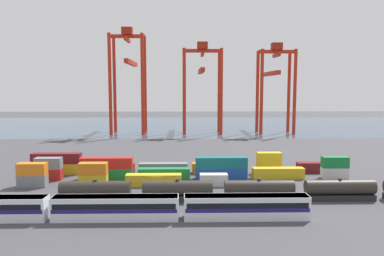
# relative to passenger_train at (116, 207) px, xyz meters

# --- Properties ---
(ground_plane) EXTENTS (420.00, 420.00, 0.00)m
(ground_plane) POSITION_rel_passenger_train_xyz_m (5.00, 60.57, -2.14)
(ground_plane) COLOR #424247
(harbour_water) EXTENTS (400.00, 110.00, 0.01)m
(harbour_water) POSITION_rel_passenger_train_xyz_m (5.00, 150.66, -2.14)
(harbour_water) COLOR #384C60
(harbour_water) RESTS_ON ground_plane
(passenger_train) EXTENTS (63.10, 3.14, 3.90)m
(passenger_train) POSITION_rel_passenger_train_xyz_m (0.00, 0.00, 0.00)
(passenger_train) COLOR silver
(passenger_train) RESTS_ON ground_plane
(freight_tank_row) EXTENTS (75.34, 2.78, 4.24)m
(freight_tank_row) POSITION_rel_passenger_train_xyz_m (25.42, 9.91, -0.16)
(freight_tank_row) COLOR #232326
(freight_tank_row) RESTS_ON ground_plane
(shipping_container_0) EXTENTS (6.04, 2.44, 2.60)m
(shipping_container_0) POSITION_rel_passenger_train_xyz_m (-21.80, 20.73, -0.84)
(shipping_container_0) COLOR slate
(shipping_container_0) RESTS_ON ground_plane
(shipping_container_1) EXTENTS (6.04, 2.44, 2.60)m
(shipping_container_1) POSITION_rel_passenger_train_xyz_m (-21.80, 20.73, 1.76)
(shipping_container_1) COLOR orange
(shipping_container_1) RESTS_ON shipping_container_0
(shipping_container_2) EXTENTS (6.04, 2.44, 2.60)m
(shipping_container_2) POSITION_rel_passenger_train_xyz_m (-8.67, 20.73, -0.84)
(shipping_container_2) COLOR gold
(shipping_container_2) RESTS_ON ground_plane
(shipping_container_3) EXTENTS (6.04, 2.44, 2.60)m
(shipping_container_3) POSITION_rel_passenger_train_xyz_m (-8.67, 20.73, 1.76)
(shipping_container_3) COLOR orange
(shipping_container_3) RESTS_ON shipping_container_2
(shipping_container_4) EXTENTS (12.10, 2.44, 2.60)m
(shipping_container_4) POSITION_rel_passenger_train_xyz_m (4.46, 20.73, -0.84)
(shipping_container_4) COLOR gold
(shipping_container_4) RESTS_ON ground_plane
(shipping_container_5) EXTENTS (6.04, 2.44, 2.60)m
(shipping_container_5) POSITION_rel_passenger_train_xyz_m (17.60, 20.73, -0.84)
(shipping_container_5) COLOR silver
(shipping_container_5) RESTS_ON ground_plane
(shipping_container_6) EXTENTS (6.04, 2.44, 2.60)m
(shipping_container_6) POSITION_rel_passenger_train_xyz_m (-20.48, 26.74, -0.84)
(shipping_container_6) COLOR #AD211C
(shipping_container_6) RESTS_ON ground_plane
(shipping_container_7) EXTENTS (6.04, 2.44, 2.60)m
(shipping_container_7) POSITION_rel_passenger_train_xyz_m (-20.48, 26.74, 1.76)
(shipping_container_7) COLOR slate
(shipping_container_7) RESTS_ON shipping_container_6
(shipping_container_8) EXTENTS (12.10, 2.44, 2.60)m
(shipping_container_8) POSITION_rel_passenger_train_xyz_m (-7.03, 26.74, -0.84)
(shipping_container_8) COLOR #197538
(shipping_container_8) RESTS_ON ground_plane
(shipping_container_9) EXTENTS (12.10, 2.44, 2.60)m
(shipping_container_9) POSITION_rel_passenger_train_xyz_m (-7.03, 26.74, 1.76)
(shipping_container_9) COLOR #AD211C
(shipping_container_9) RESTS_ON shipping_container_8
(shipping_container_10) EXTENTS (12.10, 2.44, 2.60)m
(shipping_container_10) POSITION_rel_passenger_train_xyz_m (6.42, 26.74, -0.84)
(shipping_container_10) COLOR #197538
(shipping_container_10) RESTS_ON ground_plane
(shipping_container_11) EXTENTS (12.10, 2.44, 2.60)m
(shipping_container_11) POSITION_rel_passenger_train_xyz_m (19.87, 26.74, -0.84)
(shipping_container_11) COLOR #1C4299
(shipping_container_11) RESTS_ON ground_plane
(shipping_container_12) EXTENTS (12.10, 2.44, 2.60)m
(shipping_container_12) POSITION_rel_passenger_train_xyz_m (19.87, 26.74, 1.76)
(shipping_container_12) COLOR #146066
(shipping_container_12) RESTS_ON shipping_container_11
(shipping_container_13) EXTENTS (12.10, 2.44, 2.60)m
(shipping_container_13) POSITION_rel_passenger_train_xyz_m (33.32, 26.74, -0.84)
(shipping_container_13) COLOR gold
(shipping_container_13) RESTS_ON ground_plane
(shipping_container_14) EXTENTS (6.04, 2.44, 2.60)m
(shipping_container_14) POSITION_rel_passenger_train_xyz_m (46.78, 26.74, -0.84)
(shipping_container_14) COLOR silver
(shipping_container_14) RESTS_ON ground_plane
(shipping_container_15) EXTENTS (6.04, 2.44, 2.60)m
(shipping_container_15) POSITION_rel_passenger_train_xyz_m (46.78, 26.74, 1.76)
(shipping_container_15) COLOR #197538
(shipping_container_15) RESTS_ON shipping_container_14
(shipping_container_16) EXTENTS (12.10, 2.44, 2.60)m
(shipping_container_16) POSITION_rel_passenger_train_xyz_m (-20.66, 32.76, -0.84)
(shipping_container_16) COLOR gold
(shipping_container_16) RESTS_ON ground_plane
(shipping_container_17) EXTENTS (12.10, 2.44, 2.60)m
(shipping_container_17) POSITION_rel_passenger_train_xyz_m (-20.66, 32.76, 1.76)
(shipping_container_17) COLOR maroon
(shipping_container_17) RESTS_ON shipping_container_16
(shipping_container_18) EXTENTS (12.10, 2.44, 2.60)m
(shipping_container_18) POSITION_rel_passenger_train_xyz_m (-7.38, 32.76, -0.84)
(shipping_container_18) COLOR #AD211C
(shipping_container_18) RESTS_ON ground_plane
(shipping_container_19) EXTENTS (12.10, 2.44, 2.60)m
(shipping_container_19) POSITION_rel_passenger_train_xyz_m (5.91, 32.76, -0.84)
(shipping_container_19) COLOR slate
(shipping_container_19) RESTS_ON ground_plane
(shipping_container_20) EXTENTS (12.10, 2.44, 2.60)m
(shipping_container_20) POSITION_rel_passenger_train_xyz_m (19.19, 32.76, -0.84)
(shipping_container_20) COLOR orange
(shipping_container_20) RESTS_ON ground_plane
(shipping_container_21) EXTENTS (6.04, 2.44, 2.60)m
(shipping_container_21) POSITION_rel_passenger_train_xyz_m (32.48, 32.76, -0.84)
(shipping_container_21) COLOR gold
(shipping_container_21) RESTS_ON ground_plane
(shipping_container_22) EXTENTS (6.04, 2.44, 2.60)m
(shipping_container_22) POSITION_rel_passenger_train_xyz_m (32.48, 32.76, 1.76)
(shipping_container_22) COLOR gold
(shipping_container_22) RESTS_ON shipping_container_21
(shipping_container_23) EXTENTS (12.10, 2.44, 2.60)m
(shipping_container_23) POSITION_rel_passenger_train_xyz_m (45.76, 32.76, -0.84)
(shipping_container_23) COLOR maroon
(shipping_container_23) RESTS_ON ground_plane
(gantry_crane_west) EXTENTS (16.10, 34.70, 48.58)m
(gantry_crane_west) POSITION_rel_passenger_train_xyz_m (-14.79, 117.07, 26.74)
(gantry_crane_west) COLOR red
(gantry_crane_west) RESTS_ON ground_plane
(gantry_crane_central) EXTENTS (18.32, 33.90, 42.13)m
(gantry_crane_central) POSITION_rel_passenger_train_xyz_m (19.52, 117.27, 23.38)
(gantry_crane_central) COLOR red
(gantry_crane_central) RESTS_ON ground_plane
(gantry_crane_east) EXTENTS (16.75, 33.66, 41.78)m
(gantry_crane_east) POSITION_rel_passenger_train_xyz_m (53.83, 117.25, 22.89)
(gantry_crane_east) COLOR red
(gantry_crane_east) RESTS_ON ground_plane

